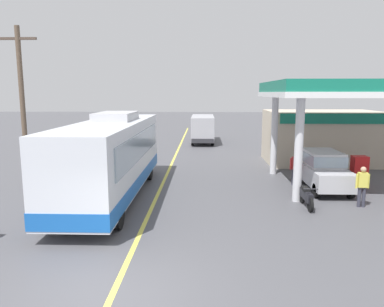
% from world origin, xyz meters
% --- Properties ---
extents(ground, '(120.00, 120.00, 0.00)m').
position_xyz_m(ground, '(0.00, 20.00, 0.00)').
color(ground, '#4C4C51').
extents(lane_divider_stripe, '(0.16, 50.00, 0.01)m').
position_xyz_m(lane_divider_stripe, '(0.00, 15.00, 0.00)').
color(lane_divider_stripe, '#D8CC4C').
rests_on(lane_divider_stripe, ground).
extents(coach_bus_main, '(2.60, 11.04, 3.69)m').
position_xyz_m(coach_bus_main, '(-1.93, 7.81, 1.72)').
color(coach_bus_main, silver).
rests_on(coach_bus_main, ground).
extents(gas_station_roadside, '(9.10, 11.95, 5.10)m').
position_xyz_m(gas_station_roadside, '(9.74, 14.28, 2.63)').
color(gas_station_roadside, '#147259').
rests_on(gas_station_roadside, ground).
extents(car_at_pump, '(1.70, 4.20, 1.82)m').
position_xyz_m(car_at_pump, '(7.78, 9.50, 1.01)').
color(car_at_pump, '#B2B2B7').
rests_on(car_at_pump, ground).
extents(minibus_opposing_lane, '(2.04, 6.13, 2.44)m').
position_xyz_m(minibus_opposing_lane, '(1.97, 25.96, 1.47)').
color(minibus_opposing_lane, '#A5A5AD').
rests_on(minibus_opposing_lane, ground).
extents(motorcycle_parked_forecourt, '(0.55, 1.80, 0.92)m').
position_xyz_m(motorcycle_parked_forecourt, '(6.22, 6.56, 0.44)').
color(motorcycle_parked_forecourt, black).
rests_on(motorcycle_parked_forecourt, ground).
extents(pedestrian_near_pump, '(0.55, 0.22, 1.66)m').
position_xyz_m(pedestrian_near_pump, '(8.45, 6.65, 0.93)').
color(pedestrian_near_pump, '#33333F').
rests_on(pedestrian_near_pump, ground).
extents(pedestrian_by_shop, '(0.55, 0.22, 1.66)m').
position_xyz_m(pedestrian_by_shop, '(6.64, 10.19, 0.93)').
color(pedestrian_by_shop, '#33333F').
rests_on(pedestrian_by_shop, ground).
extents(utility_pole_roadside, '(1.80, 0.24, 7.71)m').
position_xyz_m(utility_pole_roadside, '(-6.79, 9.94, 4.03)').
color(utility_pole_roadside, brown).
rests_on(utility_pole_roadside, ground).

